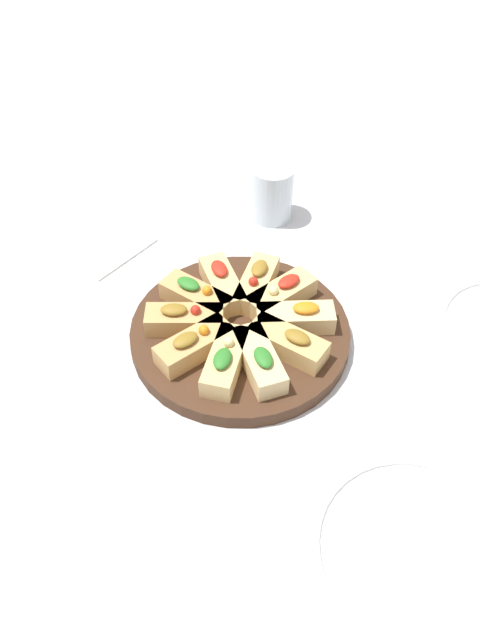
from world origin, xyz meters
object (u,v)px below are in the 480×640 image
object	(u,v)px
plate_right	(419,553)
napkin_stack	(105,245)
serving_board	(240,333)
water_glass	(272,193)

from	to	relation	value
plate_right	napkin_stack	distance (m)	0.65
serving_board	water_glass	world-z (taller)	water_glass
plate_right	water_glass	world-z (taller)	water_glass
serving_board	napkin_stack	world-z (taller)	serving_board
serving_board	water_glass	bearing A→B (deg)	-150.74
plate_right	water_glass	size ratio (longest dim) A/B	2.48
plate_right	water_glass	bearing A→B (deg)	-127.49
napkin_stack	serving_board	bearing A→B (deg)	87.36
plate_right	napkin_stack	xyz separation A→B (m)	(-0.13, -0.63, -0.00)
serving_board	plate_right	xyz separation A→B (m)	(0.12, 0.34, -0.00)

